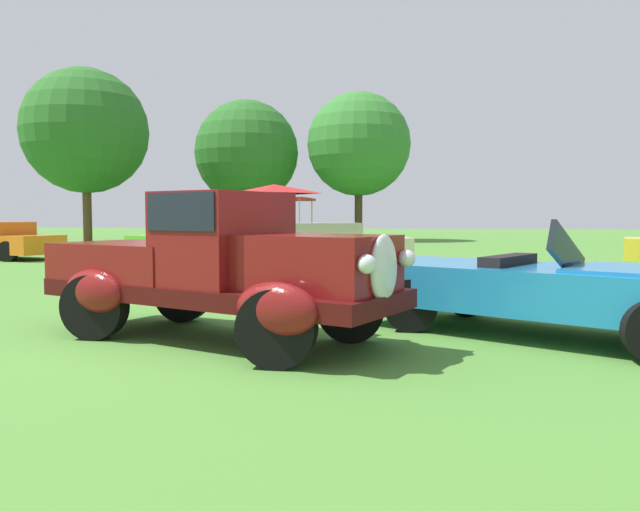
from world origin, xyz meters
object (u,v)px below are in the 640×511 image
canopy_tent_left_field (274,191)px  spectator_near_truck (242,236)px  show_car_orange (2,241)px  show_car_lime (196,242)px  feature_pickup_truck (219,265)px  show_car_cream (330,244)px  neighbor_convertible (554,288)px

canopy_tent_left_field → spectator_near_truck: bearing=-80.7°
show_car_orange → show_car_lime: 6.64m
show_car_orange → canopy_tent_left_field: bearing=41.0°
canopy_tent_left_field → feature_pickup_truck: bearing=-78.0°
show_car_lime → show_car_cream: same height
feature_pickup_truck → canopy_tent_left_field: 18.66m
canopy_tent_left_field → show_car_lime: bearing=-98.6°
show_car_orange → spectator_near_truck: size_ratio=2.53×
show_car_lime → show_car_cream: (4.43, -0.94, 0.00)m
neighbor_convertible → show_car_cream: bearing=112.8°
show_car_cream → feature_pickup_truck: bearing=-87.9°
show_car_orange → show_car_cream: same height
feature_pickup_truck → neighbor_convertible: bearing=12.6°
show_car_cream → spectator_near_truck: (-1.85, -2.59, 0.31)m
neighbor_convertible → spectator_near_truck: (-6.07, 7.46, 0.33)m
feature_pickup_truck → show_car_cream: (-0.39, 10.91, -0.27)m
neighbor_convertible → show_car_orange: bearing=144.9°
show_car_orange → spectator_near_truck: (9.22, -3.28, 0.31)m
show_car_orange → show_car_lime: bearing=2.2°
show_car_lime → canopy_tent_left_field: size_ratio=1.56×
show_car_lime → show_car_orange: bearing=-177.8°
feature_pickup_truck → canopy_tent_left_field: canopy_tent_left_field is taller
show_car_orange → show_car_lime: (6.64, 0.25, 0.00)m
neighbor_convertible → spectator_near_truck: spectator_near_truck is taller
spectator_near_truck → show_car_orange: bearing=160.4°
neighbor_convertible → show_car_lime: 13.99m
show_car_lime → canopy_tent_left_field: bearing=81.4°
neighbor_convertible → show_car_lime: size_ratio=1.03×
spectator_near_truck → canopy_tent_left_field: bearing=99.3°
show_car_lime → spectator_near_truck: size_ratio=2.73×
show_car_orange → feature_pickup_truck: bearing=-45.4°
show_car_orange → neighbor_convertible: bearing=-35.1°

